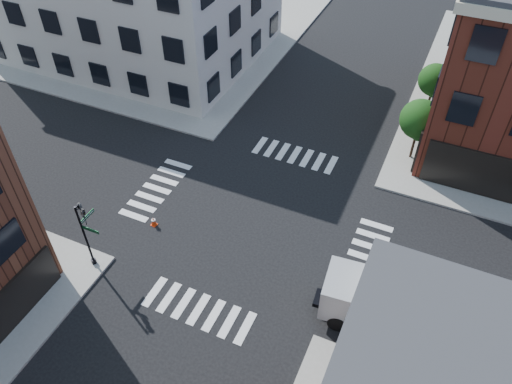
{
  "coord_description": "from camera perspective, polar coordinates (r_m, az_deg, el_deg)",
  "views": [
    {
      "loc": [
        8.78,
        -19.15,
        22.37
      ],
      "look_at": [
        0.15,
        -0.02,
        2.5
      ],
      "focal_mm": 35.0,
      "sensor_mm": 36.0,
      "label": 1
    }
  ],
  "objects": [
    {
      "name": "ground",
      "position": [
        30.73,
        -0.24,
        -3.28
      ],
      "size": [
        120.0,
        120.0,
        0.0
      ],
      "primitive_type": "plane",
      "color": "black",
      "rests_on": "ground"
    },
    {
      "name": "traffic_cone",
      "position": [
        30.89,
        -11.63,
        -3.3
      ],
      "size": [
        0.39,
        0.39,
        0.64
      ],
      "rotation": [
        0.0,
        0.0,
        -0.13
      ],
      "color": "red",
      "rests_on": "ground"
    },
    {
      "name": "tree_far",
      "position": [
        40.19,
        19.8,
        11.78
      ],
      "size": [
        2.43,
        2.43,
        4.07
      ],
      "color": "black",
      "rests_on": "ground"
    },
    {
      "name": "sidewalk_nw",
      "position": [
        54.73,
        -11.84,
        18.53
      ],
      "size": [
        30.0,
        30.0,
        0.15
      ],
      "primitive_type": "cube",
      "color": "gray",
      "rests_on": "ground"
    },
    {
      "name": "box_truck",
      "position": [
        25.62,
        17.47,
        -12.32
      ],
      "size": [
        8.59,
        3.3,
        3.81
      ],
      "rotation": [
        0.0,
        0.0,
        0.09
      ],
      "color": "silver",
      "rests_on": "ground"
    },
    {
      "name": "signal_pole",
      "position": [
        27.86,
        -18.9,
        -4.05
      ],
      "size": [
        1.29,
        1.24,
        4.6
      ],
      "color": "black",
      "rests_on": "ground"
    },
    {
      "name": "tree_near",
      "position": [
        34.91,
        18.3,
        7.66
      ],
      "size": [
        2.69,
        2.69,
        4.49
      ],
      "color": "black",
      "rests_on": "ground"
    }
  ]
}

